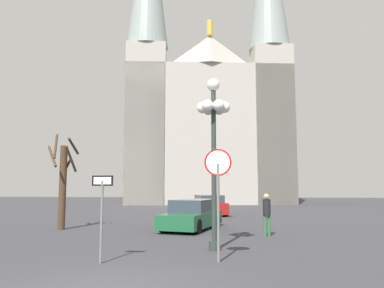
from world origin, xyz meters
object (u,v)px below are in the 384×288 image
at_px(stop_sign, 218,182).
at_px(bare_tree, 63,182).
at_px(parked_car_near_red, 209,206).
at_px(street_lamp, 214,126).
at_px(cathedral, 207,106).
at_px(parked_car_far_green, 192,215).
at_px(pedestrian_walking, 267,210).
at_px(one_way_arrow_sign, 102,207).

height_order(stop_sign, bare_tree, bare_tree).
bearing_deg(parked_car_near_red, street_lamp, -86.72).
distance_m(bare_tree, parked_car_near_red, 11.54).
xyz_separation_m(cathedral, bare_tree, (-5.69, -27.45, -9.55)).
bearing_deg(parked_car_far_green, pedestrian_walking, -34.34).
bearing_deg(stop_sign, parked_car_near_red, 93.51).
relative_size(one_way_arrow_sign, street_lamp, 0.41).
bearing_deg(parked_car_near_red, bare_tree, -125.24).
distance_m(cathedral, bare_tree, 29.62).
relative_size(street_lamp, parked_car_near_red, 1.29).
relative_size(one_way_arrow_sign, parked_car_near_red, 0.54).
distance_m(street_lamp, parked_car_near_red, 14.85).
xyz_separation_m(one_way_arrow_sign, street_lamp, (2.98, 2.26, 2.55)).
bearing_deg(parked_car_near_red, parked_car_far_green, -92.68).
relative_size(one_way_arrow_sign, bare_tree, 0.51).
relative_size(stop_sign, bare_tree, 0.67).
height_order(stop_sign, street_lamp, street_lamp).
bearing_deg(street_lamp, stop_sign, -84.73).
xyz_separation_m(bare_tree, parked_car_far_green, (6.19, 0.67, -1.60)).
height_order(cathedral, pedestrian_walking, cathedral).
bearing_deg(one_way_arrow_sign, bare_tree, 121.10).
bearing_deg(one_way_arrow_sign, cathedral, 87.94).
relative_size(parked_car_near_red, pedestrian_walking, 2.52).
bearing_deg(parked_car_near_red, one_way_arrow_sign, -97.34).
bearing_deg(stop_sign, bare_tree, 137.54).
bearing_deg(pedestrian_walking, bare_tree, 170.54).
height_order(street_lamp, bare_tree, street_lamp).
relative_size(cathedral, stop_sign, 12.46).
distance_m(cathedral, street_lamp, 33.52).
xyz_separation_m(stop_sign, bare_tree, (-7.59, 6.95, 0.10)).
height_order(one_way_arrow_sign, bare_tree, bare_tree).
xyz_separation_m(one_way_arrow_sign, parked_car_near_red, (2.15, 16.70, -0.81)).
relative_size(street_lamp, pedestrian_walking, 3.25).
relative_size(bare_tree, parked_car_near_red, 1.05).
height_order(stop_sign, pedestrian_walking, stop_sign).
height_order(cathedral, parked_car_far_green, cathedral).
height_order(street_lamp, parked_car_far_green, street_lamp).
height_order(cathedral, parked_car_near_red, cathedral).
distance_m(parked_car_far_green, pedestrian_walking, 4.01).
bearing_deg(one_way_arrow_sign, parked_car_far_green, 77.74).
xyz_separation_m(stop_sign, pedestrian_walking, (1.89, 5.37, -1.10)).
height_order(one_way_arrow_sign, pedestrian_walking, one_way_arrow_sign).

